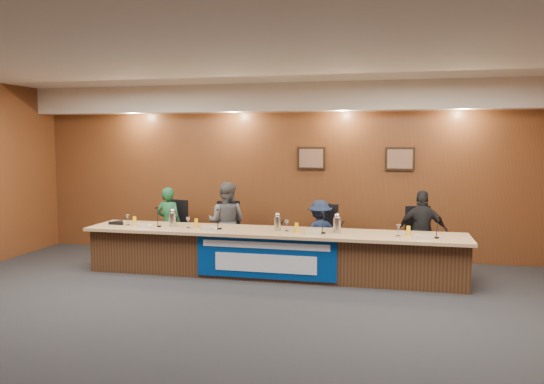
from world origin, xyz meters
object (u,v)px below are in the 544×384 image
at_px(dais_body, 271,254).
at_px(banner, 265,258).
at_px(panelist_d, 422,232).
at_px(speakerphone, 118,223).
at_px(carafe_left, 173,220).
at_px(office_chair_d, 422,243).
at_px(carafe_right, 337,225).
at_px(panelist_a, 169,223).
at_px(office_chair_a, 171,233).
at_px(office_chair_c, 320,239).
at_px(panelist_b, 226,223).
at_px(office_chair_b, 228,235).
at_px(panelist_c, 320,234).
at_px(carafe_mid, 278,224).

xyz_separation_m(dais_body, banner, (0.00, -0.41, 0.03)).
distance_m(panelist_d, speakerphone, 5.12).
bearing_deg(carafe_left, panelist_d, 10.87).
relative_size(office_chair_d, carafe_right, 1.96).
height_order(panelist_a, office_chair_d, panelist_a).
distance_m(office_chair_a, office_chair_c, 2.77).
bearing_deg(banner, office_chair_c, 61.11).
relative_size(panelist_b, office_chair_d, 3.01).
bearing_deg(office_chair_d, speakerphone, 171.63).
xyz_separation_m(office_chair_d, carafe_left, (-4.05, -0.88, 0.39)).
bearing_deg(panelist_a, office_chair_c, -171.25).
bearing_deg(panelist_b, office_chair_b, -88.56).
height_order(banner, speakerphone, speakerphone).
bearing_deg(office_chair_d, panelist_b, 163.73).
height_order(panelist_a, panelist_d, panelist_d).
bearing_deg(panelist_b, banner, 132.38).
bearing_deg(banner, carafe_left, 167.82).
distance_m(panelist_a, panelist_c, 2.77).
relative_size(banner, carafe_mid, 9.61).
height_order(carafe_left, carafe_mid, carafe_left).
bearing_deg(carafe_left, carafe_right, -0.08).
distance_m(office_chair_a, carafe_mid, 2.40).
bearing_deg(panelist_b, panelist_c, -178.56).
xyz_separation_m(panelist_a, office_chair_b, (1.10, 0.10, -0.19)).
relative_size(office_chair_b, office_chair_d, 1.00).
xyz_separation_m(office_chair_a, office_chair_b, (1.10, 0.00, 0.00)).
relative_size(dais_body, office_chair_d, 12.50).
height_order(carafe_left, speakerphone, carafe_left).
relative_size(office_chair_c, carafe_left, 2.06).
distance_m(panelist_b, panelist_c, 1.68).
relative_size(banner, office_chair_a, 4.58).
bearing_deg(panelist_b, carafe_mid, 146.38).
distance_m(office_chair_b, carafe_right, 2.26).
xyz_separation_m(panelist_a, speakerphone, (-0.60, -0.76, 0.11)).
relative_size(office_chair_a, office_chair_b, 1.00).
height_order(office_chair_b, carafe_mid, carafe_mid).
xyz_separation_m(panelist_a, carafe_mid, (2.20, -0.77, 0.20)).
xyz_separation_m(panelist_c, carafe_left, (-2.36, -0.78, 0.28)).
relative_size(dais_body, panelist_a, 4.49).
relative_size(panelist_c, office_chair_a, 2.43).
height_order(panelist_a, office_chair_a, panelist_a).
bearing_deg(carafe_left, carafe_mid, 0.13).
bearing_deg(panelist_c, panelist_b, -22.70).
relative_size(dais_body, carafe_left, 25.69).
bearing_deg(office_chair_b, dais_body, -55.69).
relative_size(panelist_b, panelist_c, 1.24).
xyz_separation_m(dais_body, carafe_right, (1.06, -0.06, 0.52)).
relative_size(panelist_d, carafe_left, 5.87).
bearing_deg(carafe_mid, panelist_c, 53.67).
bearing_deg(panelist_d, banner, 28.11).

